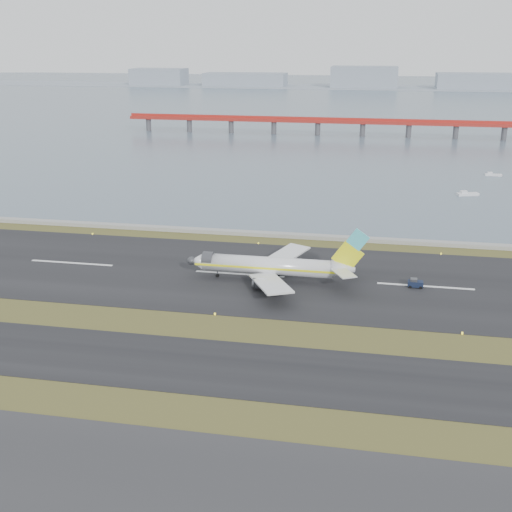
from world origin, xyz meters
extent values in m
plane|color=#334318|center=(0.00, 0.00, 0.00)|extent=(1000.00, 1000.00, 0.00)
cube|color=black|center=(0.00, -12.00, 0.05)|extent=(1000.00, 18.00, 0.10)
cube|color=black|center=(0.00, 30.00, 0.05)|extent=(1000.00, 45.00, 0.10)
cube|color=gray|center=(0.00, 60.00, 0.50)|extent=(1000.00, 2.50, 1.00)
cube|color=#4E5E70|center=(0.00, 460.00, 0.00)|extent=(1400.00, 800.00, 1.30)
cube|color=#A9241D|center=(20.00, 250.00, 7.50)|extent=(260.00, 5.00, 1.60)
cube|color=#A9241D|center=(20.00, 250.00, 9.00)|extent=(260.00, 0.40, 1.40)
cylinder|color=#4C4C51|center=(-76.00, 250.00, 3.00)|extent=(2.80, 2.80, 7.00)
cylinder|color=#4C4C51|center=(20.00, 250.00, 3.00)|extent=(2.80, 2.80, 7.00)
cube|color=#8B97A5|center=(0.00, 620.00, 0.00)|extent=(1400.00, 80.00, 1.00)
cube|color=#8B97A5|center=(-220.00, 620.00, 9.00)|extent=(60.00, 35.00, 18.00)
cube|color=#8B97A5|center=(-120.00, 620.00, 7.00)|extent=(90.00, 35.00, 14.00)
cube|color=#8B97A5|center=(10.00, 620.00, 11.00)|extent=(70.00, 35.00, 22.00)
cube|color=#8B97A5|center=(140.00, 620.00, 8.00)|extent=(110.00, 35.00, 16.00)
cylinder|color=white|center=(6.59, 27.23, 3.50)|extent=(28.00, 3.80, 3.80)
cone|color=white|center=(-9.01, 27.23, 3.50)|extent=(3.20, 3.80, 3.80)
cone|color=white|center=(22.79, 27.23, 3.80)|extent=(5.00, 3.80, 3.80)
cube|color=#FEFF1A|center=(6.59, 25.31, 3.50)|extent=(31.00, 0.06, 0.45)
cube|color=#FEFF1A|center=(6.59, 29.15, 3.50)|extent=(31.00, 0.06, 0.45)
cube|color=white|center=(8.79, 18.73, 2.80)|extent=(11.31, 15.89, 1.66)
cube|color=white|center=(8.79, 35.73, 2.80)|extent=(11.31, 15.89, 1.66)
cylinder|color=#3B3C41|center=(7.09, 21.23, 1.60)|extent=(4.20, 2.10, 2.10)
cylinder|color=#3B3C41|center=(7.09, 33.23, 1.60)|extent=(4.20, 2.10, 2.10)
cube|color=#FEFF1A|center=(23.59, 27.23, 6.70)|extent=(6.80, 0.35, 6.85)
cube|color=#4ED0DE|center=(25.49, 27.23, 10.40)|extent=(4.85, 0.37, 4.90)
cube|color=white|center=(23.09, 23.43, 4.30)|extent=(5.64, 6.80, 0.22)
cube|color=white|center=(23.09, 31.03, 4.30)|extent=(5.64, 6.80, 0.22)
cylinder|color=black|center=(-4.41, 27.23, 0.45)|extent=(0.80, 0.28, 0.80)
cylinder|color=black|center=(8.09, 24.43, 0.55)|extent=(1.00, 0.38, 1.00)
cylinder|color=black|center=(8.09, 30.03, 0.55)|extent=(1.00, 0.38, 1.00)
cube|color=black|center=(37.86, 29.07, 0.87)|extent=(3.12, 1.77, 1.16)
cube|color=#3B3C41|center=(37.47, 29.07, 1.65)|extent=(1.37, 1.46, 0.68)
cylinder|color=black|center=(36.78, 28.30, 0.34)|extent=(0.68, 0.30, 0.68)
cylinder|color=black|center=(36.79, 29.85, 0.34)|extent=(0.68, 0.30, 0.68)
cylinder|color=black|center=(38.92, 28.29, 0.34)|extent=(0.68, 0.30, 0.68)
cylinder|color=black|center=(38.93, 29.84, 0.34)|extent=(0.68, 0.30, 0.68)
cube|color=white|center=(58.93, 118.10, 0.41)|extent=(7.43, 4.35, 0.91)
cube|color=white|center=(57.48, 117.62, 1.22)|extent=(2.43, 2.18, 0.91)
cube|color=white|center=(72.41, 153.51, 0.35)|extent=(6.10, 2.07, 0.78)
cube|color=white|center=(71.11, 153.55, 1.04)|extent=(1.77, 1.43, 0.78)
camera|label=1|loc=(28.29, -100.21, 49.47)|focal=45.00mm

